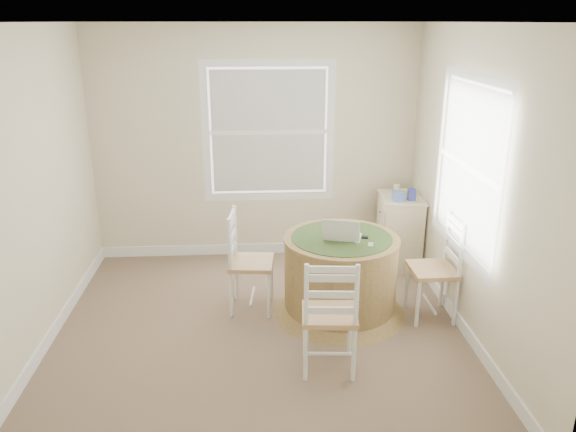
{
  "coord_description": "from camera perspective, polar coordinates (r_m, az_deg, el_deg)",
  "views": [
    {
      "loc": [
        -0.03,
        -4.36,
        2.61
      ],
      "look_at": [
        0.28,
        0.45,
        0.93
      ],
      "focal_mm": 35.0,
      "sensor_mm": 36.0,
      "label": 1
    }
  ],
  "objects": [
    {
      "name": "keys",
      "position": [
        5.11,
        7.81,
        -2.21
      ],
      "size": [
        0.07,
        0.06,
        0.02
      ],
      "primitive_type": "cube",
      "rotation": [
        0.0,
        0.0,
        -0.27
      ],
      "color": "black",
      "rests_on": "round_table"
    },
    {
      "name": "phone",
      "position": [
        4.97,
        8.4,
        -2.92
      ],
      "size": [
        0.07,
        0.1,
        0.02
      ],
      "primitive_type": "cube",
      "rotation": [
        0.0,
        0.0,
        -0.27
      ],
      "color": "#B7BABF",
      "rests_on": "round_table"
    },
    {
      "name": "corner_chest",
      "position": [
        6.36,
        11.22,
        -1.48
      ],
      "size": [
        0.48,
        0.63,
        0.8
      ],
      "rotation": [
        0.0,
        0.0,
        -0.06
      ],
      "color": "beige",
      "rests_on": "ground"
    },
    {
      "name": "tissue_box",
      "position": [
        6.06,
        11.15,
        1.99
      ],
      "size": [
        0.13,
        0.13,
        0.1
      ],
      "primitive_type": "cube",
      "rotation": [
        0.0,
        0.0,
        -0.06
      ],
      "color": "#516AB9",
      "rests_on": "corner_chest"
    },
    {
      "name": "chair_near",
      "position": [
        4.4,
        4.23,
        -9.89
      ],
      "size": [
        0.45,
        0.43,
        0.95
      ],
      "primitive_type": null,
      "rotation": [
        0.0,
        0.0,
        3.06
      ],
      "color": "white",
      "rests_on": "ground"
    },
    {
      "name": "cup_cream",
      "position": [
        6.35,
        10.97,
        2.76
      ],
      "size": [
        0.07,
        0.07,
        0.09
      ],
      "primitive_type": "cylinder",
      "color": "beige",
      "rests_on": "corner_chest"
    },
    {
      "name": "laptop",
      "position": [
        5.06,
        5.51,
        -1.98
      ],
      "size": [
        0.39,
        0.37,
        0.23
      ],
      "rotation": [
        0.0,
        0.0,
        2.88
      ],
      "color": "white",
      "rests_on": "round_table"
    },
    {
      "name": "box_yellow",
      "position": [
        6.28,
        12.11,
        2.36
      ],
      "size": [
        0.16,
        0.11,
        0.06
      ],
      "primitive_type": "cube",
      "rotation": [
        0.0,
        0.0,
        -0.06
      ],
      "color": "#CCCF49",
      "rests_on": "corner_chest"
    },
    {
      "name": "room",
      "position": [
        4.72,
        -1.14,
        3.08
      ],
      "size": [
        3.64,
        3.64,
        2.64
      ],
      "color": "#876D55",
      "rests_on": "ground"
    },
    {
      "name": "mouse",
      "position": [
        5.02,
        6.97,
        -2.53
      ],
      "size": [
        0.08,
        0.11,
        0.03
      ],
      "primitive_type": "ellipsoid",
      "rotation": [
        0.0,
        0.0,
        -0.27
      ],
      "color": "white",
      "rests_on": "round_table"
    },
    {
      "name": "round_table",
      "position": [
        5.24,
        5.35,
        -5.67
      ],
      "size": [
        1.24,
        1.24,
        0.76
      ],
      "rotation": [
        0.0,
        0.0,
        -0.27
      ],
      "color": "olive",
      "rests_on": "ground"
    },
    {
      "name": "chair_right",
      "position": [
        5.28,
        14.49,
        -5.26
      ],
      "size": [
        0.4,
        0.42,
        0.95
      ],
      "primitive_type": null,
      "rotation": [
        0.0,
        0.0,
        -1.56
      ],
      "color": "white",
      "rests_on": "ground"
    },
    {
      "name": "chair_left",
      "position": [
        5.27,
        -3.73,
        -4.71
      ],
      "size": [
        0.44,
        0.46,
        0.95
      ],
      "primitive_type": null,
      "rotation": [
        0.0,
        0.0,
        1.47
      ],
      "color": "white",
      "rests_on": "ground"
    },
    {
      "name": "box_blue",
      "position": [
        6.1,
        12.49,
        2.12
      ],
      "size": [
        0.08,
        0.08,
        0.12
      ],
      "primitive_type": "cube",
      "rotation": [
        0.0,
        0.0,
        -0.06
      ],
      "color": "#343B9D",
      "rests_on": "corner_chest"
    }
  ]
}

